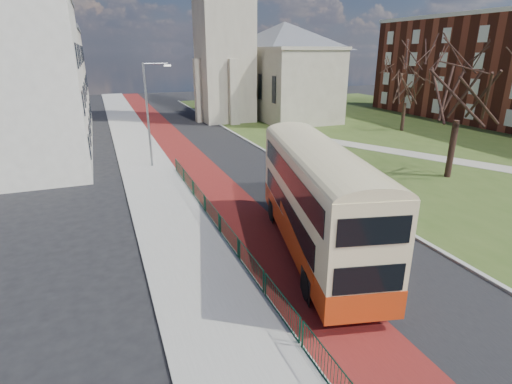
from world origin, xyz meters
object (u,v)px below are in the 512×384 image
bus (317,196)px  winter_tree_far (408,81)px  winter_tree_near (465,72)px  streetlamp (149,110)px  litter_bin (366,174)px

bus → winter_tree_far: winter_tree_far is taller
winter_tree_near → winter_tree_far: bearing=59.6°
bus → winter_tree_near: bearing=37.6°
bus → winter_tree_near: size_ratio=1.12×
bus → streetlamp: bearing=119.1°
bus → litter_bin: size_ratio=12.46×
streetlamp → litter_bin: 17.16m
bus → winter_tree_far: (24.53, 22.88, 2.91)m
streetlamp → litter_bin: bearing=-34.4°
streetlamp → winter_tree_far: winter_tree_far is taller
streetlamp → winter_tree_far: (29.48, 5.27, 1.13)m
bus → winter_tree_far: size_ratio=1.48×
bus → winter_tree_far: bearing=56.4°
winter_tree_near → litter_bin: bearing=167.3°
winter_tree_near → winter_tree_far: size_ratio=1.32×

